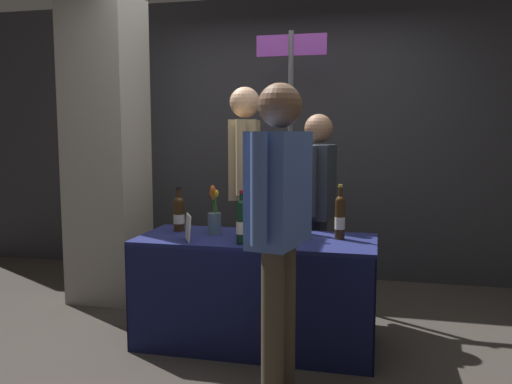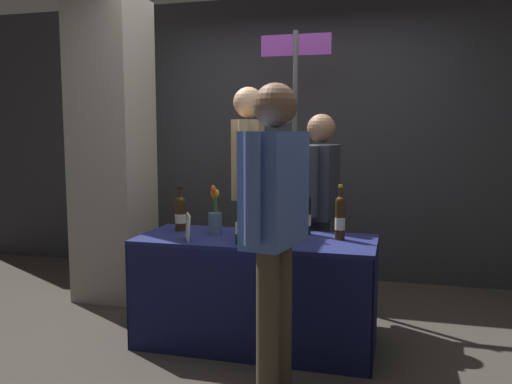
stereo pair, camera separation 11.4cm
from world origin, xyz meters
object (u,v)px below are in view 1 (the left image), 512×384
concrete_pillar (106,113)px  vendor_presenter (245,174)px  featured_wine_bottle (296,217)px  booth_signpost (291,133)px  wine_glass_near_vendor (258,228)px  display_bottle_0 (340,217)px  flower_vase (214,218)px  tasting_table (256,271)px  taster_foreground_right (279,212)px

concrete_pillar → vendor_presenter: size_ratio=1.77×
featured_wine_bottle → booth_signpost: bearing=101.3°
concrete_pillar → wine_glass_near_vendor: bearing=-30.3°
display_bottle_0 → booth_signpost: 1.29m
concrete_pillar → flower_vase: bearing=-29.8°
tasting_table → taster_foreground_right: bearing=-66.9°
booth_signpost → vendor_presenter: bearing=-131.6°
display_bottle_0 → vendor_presenter: bearing=138.6°
taster_foreground_right → booth_signpost: booth_signpost is taller
featured_wine_bottle → taster_foreground_right: size_ratio=0.20×
concrete_pillar → display_bottle_0: (1.97, -0.62, -0.69)m
taster_foreground_right → tasting_table: bearing=34.0°
featured_wine_bottle → booth_signpost: 1.25m
concrete_pillar → wine_glass_near_vendor: size_ratio=22.52×
concrete_pillar → featured_wine_bottle: 1.94m
concrete_pillar → tasting_table: bearing=-25.8°
display_bottle_0 → taster_foreground_right: (-0.26, -0.72, 0.13)m
flower_vase → display_bottle_0: bearing=2.3°
vendor_presenter → taster_foreground_right: vendor_presenter is taller
flower_vase → featured_wine_bottle: bearing=-0.3°
wine_glass_near_vendor → booth_signpost: (-0.02, 1.32, 0.58)m
booth_signpost → taster_foreground_right: bearing=-82.4°
concrete_pillar → tasting_table: concrete_pillar is taller
taster_foreground_right → vendor_presenter: bearing=31.9°
taster_foreground_right → featured_wine_bottle: bearing=12.5°
concrete_pillar → booth_signpost: (1.47, 0.45, -0.16)m
featured_wine_bottle → taster_foreground_right: 0.70m
display_bottle_0 → flower_vase: size_ratio=1.05×
concrete_pillar → display_bottle_0: 2.18m
wine_glass_near_vendor → featured_wine_bottle: bearing=46.3°
featured_wine_bottle → wine_glass_near_vendor: 0.30m
featured_wine_bottle → taster_foreground_right: (0.02, -0.68, 0.13)m
flower_vase → booth_signpost: bearing=73.1°
taster_foreground_right → booth_signpost: bearing=18.5°
display_bottle_0 → vendor_presenter: size_ratio=0.20×
featured_wine_bottle → wine_glass_near_vendor: size_ratio=2.42×
tasting_table → wine_glass_near_vendor: (0.05, -0.17, 0.32)m
wine_glass_near_vendor → taster_foreground_right: (0.22, -0.47, 0.18)m
featured_wine_bottle → tasting_table: bearing=-170.7°
featured_wine_bottle → vendor_presenter: size_ratio=0.19×
featured_wine_bottle → booth_signpost: size_ratio=0.15×
concrete_pillar → display_bottle_0: concrete_pillar is taller
concrete_pillar → flower_vase: size_ratio=9.28×
concrete_pillar → tasting_table: (1.44, -0.70, -1.07)m
tasting_table → display_bottle_0: (0.54, 0.08, 0.37)m
flower_vase → vendor_presenter: size_ratio=0.19×
display_bottle_0 → taster_foreground_right: taster_foreground_right is taller
tasting_table → taster_foreground_right: taster_foreground_right is taller
wine_glass_near_vendor → display_bottle_0: bearing=27.3°
concrete_pillar → wine_glass_near_vendor: (1.49, -0.87, -0.74)m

